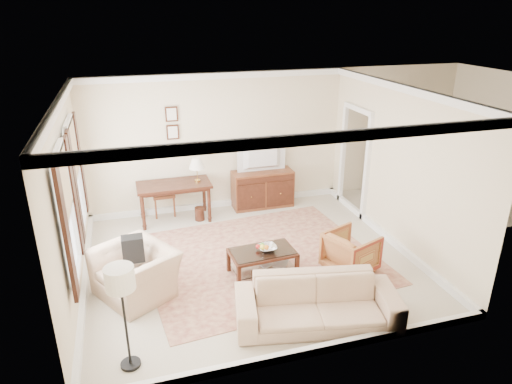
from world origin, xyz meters
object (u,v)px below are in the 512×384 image
coffee_table (262,256)px  sideboard (262,189)px  sofa (318,296)px  writing_desk (174,189)px  tv (263,149)px  club_armchair (135,265)px  striped_armchair (351,250)px

coffee_table → sideboard: bearing=72.8°
sideboard → sofa: 4.13m
writing_desk → sofa: bearing=-69.7°
tv → coffee_table: tv is taller
sideboard → tv: bearing=-90.0°
coffee_table → club_armchair: club_armchair is taller
sideboard → striped_armchair: 3.04m
writing_desk → sofa: (1.45, -3.91, -0.26)m
tv → coffee_table: 2.97m
sideboard → striped_armchair: size_ratio=1.75×
writing_desk → club_armchair: club_armchair is taller
sofa → striped_armchair: bearing=57.0°
writing_desk → striped_armchair: bearing=-47.8°
writing_desk → sofa: size_ratio=0.66×
coffee_table → club_armchair: bearing=179.1°
writing_desk → tv: (1.93, 0.16, 0.62)m
club_armchair → coffee_table: bearing=58.5°
coffee_table → striped_armchair: (1.44, -0.29, 0.04)m
coffee_table → striped_armchair: 1.47m
coffee_table → striped_armchair: striped_armchair is taller
coffee_table → striped_armchair: bearing=-11.3°
tv → sofa: (-0.48, -4.08, -0.88)m
tv → club_armchair: size_ratio=0.89×
sideboard → striped_armchair: (0.60, -2.98, -0.03)m
sideboard → tv: size_ratio=1.30×
striped_armchair → sofa: sofa is taller
writing_desk → sideboard: (1.93, 0.18, -0.29)m
sideboard → tv: (0.00, -0.02, 0.91)m
sideboard → club_armchair: club_armchair is taller
sideboard → striped_armchair: sideboard is taller
sideboard → coffee_table: sideboard is taller
tv → striped_armchair: (0.60, -2.96, -0.94)m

